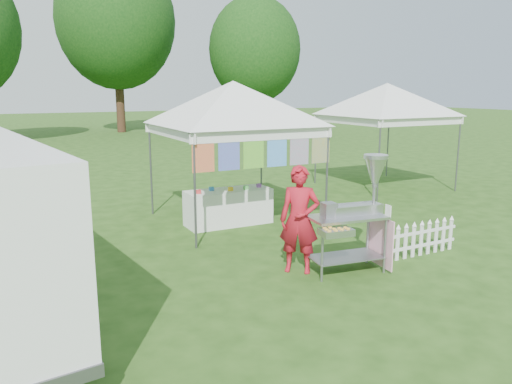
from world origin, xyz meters
TOP-DOWN VIEW (x-y plane):
  - ground at (0.00, 0.00)m, footprint 120.00×120.00m
  - canopy_main at (0.00, 3.49)m, footprint 4.24×4.24m
  - canopy_right at (5.50, 5.00)m, footprint 4.24×4.24m
  - tree_mid at (3.00, 28.00)m, footprint 7.60×7.60m
  - tree_right at (10.00, 22.00)m, footprint 5.60×5.60m
  - donut_cart at (0.44, -0.16)m, footprint 1.41×0.87m
  - vendor at (-0.40, 0.23)m, footprint 0.73×0.70m
  - picket_fence at (1.88, -0.10)m, footprint 1.62×0.04m
  - display_table at (-0.22, 3.31)m, footprint 1.80×0.70m

SIDE VIEW (x-z plane):
  - ground at x=0.00m, z-range 0.00..0.00m
  - picket_fence at x=1.88m, z-range 0.01..0.57m
  - display_table at x=-0.22m, z-range 0.00..0.75m
  - vendor at x=-0.40m, z-range 0.00..1.69m
  - donut_cart at x=0.44m, z-range 0.16..2.00m
  - canopy_main at x=0.00m, z-range 1.26..4.71m
  - canopy_right at x=5.50m, z-range 1.27..4.72m
  - tree_right at x=10.00m, z-range 0.97..9.39m
  - tree_mid at x=3.00m, z-range 1.38..12.90m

